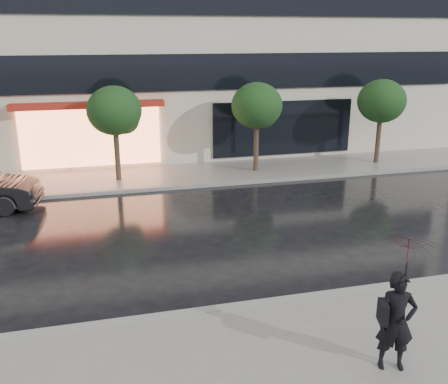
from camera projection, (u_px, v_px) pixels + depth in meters
name	position (u px, v px, depth m)	size (l,w,h in m)	color
ground	(264.00, 285.00, 12.35)	(120.00, 120.00, 0.00)	black
sidewalk_near	(320.00, 362.00, 9.33)	(60.00, 4.50, 0.12)	slate
sidewalk_far	(188.00, 175.00, 21.79)	(60.00, 3.50, 0.12)	slate
curb_near	(278.00, 302.00, 11.40)	(60.00, 0.25, 0.14)	gray
curb_far	(196.00, 186.00, 20.17)	(60.00, 0.25, 0.14)	gray
tree_mid_west	(116.00, 112.00, 20.03)	(2.20, 2.20, 3.99)	#33261C
tree_mid_east	(258.00, 107.00, 21.45)	(2.20, 2.20, 3.99)	#33261C
tree_far_east	(382.00, 103.00, 22.87)	(2.20, 2.20, 3.99)	#33261C
pedestrian_with_umbrella	(403.00, 286.00, 8.62)	(1.21, 1.22, 2.57)	black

